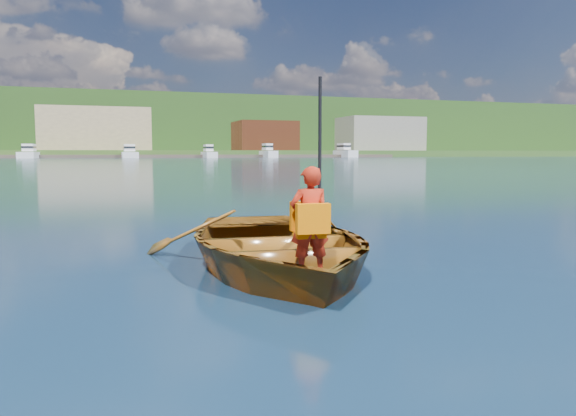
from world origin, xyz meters
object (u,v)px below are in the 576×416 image
Objects in this scene: rowboat at (276,245)px; dock at (105,156)px; child_paddler at (310,220)px; marina_yachts at (60,153)px.

dock reaches higher than rowboat.
child_paddler is 148.47m from dock.
child_paddler is at bearing -84.15° from rowboat.
marina_yachts reaches higher than rowboat.
rowboat is 143.48m from marina_yachts.
dock is at bearing 91.02° from child_paddler.
rowboat is at bearing -84.80° from marina_yachts.
rowboat is at bearing -89.01° from dock.
child_paddler is (0.09, -0.91, 0.39)m from rowboat.
dock is (-2.64, 148.45, -0.27)m from child_paddler.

